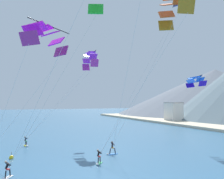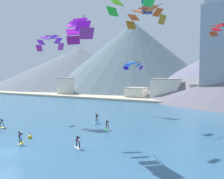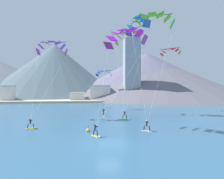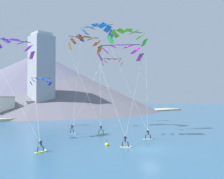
{
  "view_description": "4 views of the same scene",
  "coord_description": "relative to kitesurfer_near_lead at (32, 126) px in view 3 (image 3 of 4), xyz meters",
  "views": [
    {
      "loc": [
        31.69,
        4.54,
        7.26
      ],
      "look_at": [
        1.27,
        17.82,
        8.82
      ],
      "focal_mm": 40.0,
      "sensor_mm": 36.0,
      "label": 1
    },
    {
      "loc": [
        22.96,
        -18.26,
        8.78
      ],
      "look_at": [
        3.81,
        17.22,
        6.11
      ],
      "focal_mm": 40.0,
      "sensor_mm": 36.0,
      "label": 2
    },
    {
      "loc": [
        -1.31,
        -19.24,
        6.32
      ],
      "look_at": [
        2.13,
        19.61,
        5.76
      ],
      "focal_mm": 28.0,
      "sensor_mm": 36.0,
      "label": 3
    },
    {
      "loc": [
        -25.77,
        -20.69,
        6.84
      ],
      "look_at": [
        3.94,
        11.56,
        8.15
      ],
      "focal_mm": 40.0,
      "sensor_mm": 36.0,
      "label": 4
    }
  ],
  "objects": [
    {
      "name": "shore_building_quay_west",
      "position": [
        -28.36,
        50.91,
        3.03
      ],
      "size": [
        5.41,
        4.65,
        6.9
      ],
      "color": "silver",
      "rests_on": "ground"
    },
    {
      "name": "mountain_peak_central_summit",
      "position": [
        -18.08,
        93.31,
        17.05
      ],
      "size": [
        85.54,
        85.54,
        34.97
      ],
      "color": "slate",
      "rests_on": "ground"
    },
    {
      "name": "shoreline_strip",
      "position": [
        11.05,
        48.03,
        -0.08
      ],
      "size": [
        180.0,
        10.0,
        0.7
      ],
      "primitive_type": "cube",
      "color": "beige",
      "rests_on": "ground"
    },
    {
      "name": "kitesurfer_mid_center",
      "position": [
        15.44,
        6.68,
        0.07
      ],
      "size": [
        1.64,
        1.35,
        1.74
      ],
      "color": "#33B266",
      "rests_on": "ground"
    },
    {
      "name": "kitesurfer_near_lead",
      "position": [
        0.0,
        0.0,
        0.0
      ],
      "size": [
        1.77,
        0.63,
        1.62
      ],
      "color": "yellow",
      "rests_on": "ground"
    },
    {
      "name": "parafoil_kite_near_trail",
      "position": [
        19.29,
        13.4,
        20.97
      ],
      "size": [
        10.29,
        8.32,
        21.37
      ],
      "color": "#3956A5"
    },
    {
      "name": "shore_building_quay_east",
      "position": [
        11.3,
        52.27,
        3.08
      ],
      "size": [
        9.15,
        6.47,
        7.01
      ],
      "color": "silver",
      "rests_on": "ground"
    },
    {
      "name": "kitesurfer_far_right",
      "position": [
        9.71,
        -5.2,
        0.06
      ],
      "size": [
        1.34,
        1.65,
        1.72
      ],
      "color": "yellow",
      "rests_on": "ground"
    },
    {
      "name": "mountain_peak_west_ridge",
      "position": [
        44.43,
        90.51,
        14.41
      ],
      "size": [
        111.6,
        111.6,
        29.69
      ],
      "color": "slate",
      "rests_on": "ground"
    },
    {
      "name": "parafoil_kite_near_lead",
      "position": [
        0.38,
        10.52,
        14.4
      ],
      "size": [
        6.43,
        11.35,
        14.76
      ],
      "color": "#B230A0"
    },
    {
      "name": "shore_building_promenade_mid",
      "position": [
        1.26,
        51.79,
        1.52
      ],
      "size": [
        6.4,
        6.65,
        3.89
      ],
      "color": "silver",
      "rests_on": "ground"
    },
    {
      "name": "race_marker_buoy",
      "position": [
        8.54,
        -2.45,
        -0.28
      ],
      "size": [
        0.56,
        0.56,
        1.02
      ],
      "color": "yellow",
      "rests_on": "ground"
    },
    {
      "name": "ground_plane",
      "position": [
        11.05,
        -8.07,
        -0.43
      ],
      "size": [
        400.0,
        400.0,
        0.0
      ],
      "primitive_type": "plane",
      "color": "#336084"
    },
    {
      "name": "highrise_tower",
      "position": [
        25.65,
        51.25,
        13.91
      ],
      "size": [
        7.0,
        7.0,
        29.11
      ],
      "color": "#999EA8",
      "rests_on": "ground"
    },
    {
      "name": "mountain_peak_far_spur",
      "position": [
        46.25,
        86.35,
        12.57
      ],
      "size": [
        111.75,
        111.75,
        26.02
      ],
      "color": "slate",
      "rests_on": "ground"
    },
    {
      "name": "parafoil_kite_mid_center",
      "position": [
        18.0,
        15.57,
        18.52
      ],
      "size": [
        7.76,
        10.8,
        19.02
      ],
      "color": "#A8761A"
    },
    {
      "name": "parafoil_kite_distant_high_outer",
      "position": [
        11.93,
        24.36,
        10.15
      ],
      "size": [
        4.94,
        2.62,
        1.81
      ],
      "color": "#2E12BA"
    },
    {
      "name": "parafoil_kite_distant_low_drift",
      "position": [
        30.35,
        20.09,
        16.03
      ],
      "size": [
        5.3,
        5.06,
        1.98
      ],
      "color": "#B65C2E"
    },
    {
      "name": "shore_building_old_town",
      "position": [
        42.08,
        50.72,
        2.66
      ],
      "size": [
        9.35,
        6.79,
        6.16
      ],
      "color": "#A89E8E",
      "rests_on": "ground"
    },
    {
      "name": "parafoil_kite_far_left",
      "position": [
        20.03,
        4.44,
        18.32
      ],
      "size": [
        7.98,
        9.64,
        18.61
      ],
      "color": "green"
    },
    {
      "name": "shore_building_harbour_front",
      "position": [
        24.29,
        52.34,
        2.35
      ],
      "size": [
        10.35,
        7.14,
        5.54
      ],
      "color": "silver",
      "rests_on": "ground"
    },
    {
      "name": "mountain_peak_east_shoulder",
      "position": [
        -57.3,
        100.71,
        11.78
      ],
      "size": [
        107.17,
        107.17,
        24.43
      ],
      "color": "slate",
      "rests_on": "ground"
    },
    {
      "name": "kitesurfer_near_trail",
      "position": [
        11.24,
        10.11,
        0.14
      ],
      "size": [
        0.67,
        1.78,
        1.84
      ],
      "color": "#337FDB",
      "rests_on": "ground"
    },
    {
      "name": "kitesurfer_far_left",
      "position": [
        17.07,
        -3.14,
        0.05
      ],
      "size": [
        1.71,
        1.22,
        1.69
      ],
      "color": "white",
      "rests_on": "ground"
    },
    {
      "name": "parafoil_kite_far_right",
      "position": [
        14.28,
        0.7,
        14.13
      ],
      "size": [
        8.02,
        8.79,
        14.44
      ],
      "color": "#9E2882"
    }
  ]
}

